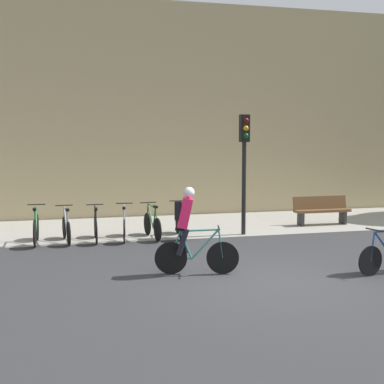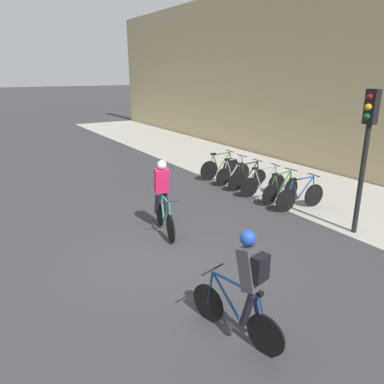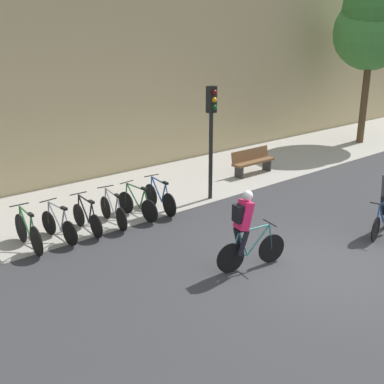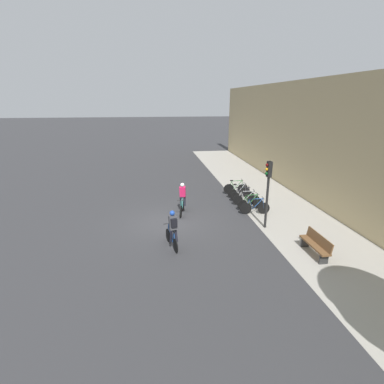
{
  "view_description": "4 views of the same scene",
  "coord_description": "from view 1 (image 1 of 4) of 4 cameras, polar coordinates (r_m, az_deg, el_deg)",
  "views": [
    {
      "loc": [
        -3.8,
        -9.34,
        2.76
      ],
      "look_at": [
        -0.76,
        2.55,
        1.49
      ],
      "focal_mm": 50.0,
      "sensor_mm": 36.0,
      "label": 1
    },
    {
      "loc": [
        6.33,
        -3.0,
        3.73
      ],
      "look_at": [
        -0.99,
        1.59,
        0.95
      ],
      "focal_mm": 35.0,
      "sensor_mm": 36.0,
      "label": 2
    },
    {
      "loc": [
        -8.13,
        -5.41,
        4.82
      ],
      "look_at": [
        -0.88,
        3.08,
        1.11
      ],
      "focal_mm": 45.0,
      "sensor_mm": 36.0,
      "label": 3
    },
    {
      "loc": [
        14.55,
        -0.79,
        6.17
      ],
      "look_at": [
        -0.32,
        1.33,
        1.51
      ],
      "focal_mm": 28.0,
      "sensor_mm": 36.0,
      "label": 4
    }
  ],
  "objects": [
    {
      "name": "ground",
      "position": [
        10.45,
        7.63,
        -9.46
      ],
      "size": [
        200.0,
        200.0,
        0.0
      ],
      "primitive_type": "plane",
      "color": "#333335"
    },
    {
      "name": "kerb_strip",
      "position": [
        16.76,
        -1.03,
        -3.56
      ],
      "size": [
        44.0,
        4.5,
        0.01
      ],
      "primitive_type": "cube",
      "color": "#A39E93",
      "rests_on": "ground"
    },
    {
      "name": "building_facade",
      "position": [
        19.05,
        -2.83,
        8.72
      ],
      "size": [
        44.0,
        0.6,
        7.4
      ],
      "primitive_type": "cube",
      "color": "tan",
      "rests_on": "ground"
    },
    {
      "name": "cyclist_pink",
      "position": [
        10.73,
        -0.41,
        -3.84
      ],
      "size": [
        1.67,
        0.58,
        1.77
      ],
      "color": "black",
      "rests_on": "ground"
    },
    {
      "name": "parked_bike_0",
      "position": [
        14.45,
        -16.3,
        -3.7
      ],
      "size": [
        0.46,
        1.68,
        0.99
      ],
      "color": "black",
      "rests_on": "ground"
    },
    {
      "name": "parked_bike_1",
      "position": [
        14.44,
        -13.26,
        -3.74
      ],
      "size": [
        0.46,
        1.56,
        0.94
      ],
      "color": "black",
      "rests_on": "ground"
    },
    {
      "name": "parked_bike_2",
      "position": [
        14.48,
        -10.24,
        -3.66
      ],
      "size": [
        0.46,
        1.56,
        0.94
      ],
      "color": "black",
      "rests_on": "ground"
    },
    {
      "name": "parked_bike_3",
      "position": [
        14.55,
        -7.23,
        -3.54
      ],
      "size": [
        0.46,
        1.65,
        0.95
      ],
      "color": "black",
      "rests_on": "ground"
    },
    {
      "name": "parked_bike_4",
      "position": [
        14.66,
        -4.26,
        -3.44
      ],
      "size": [
        0.46,
        1.6,
        0.95
      ],
      "color": "black",
      "rests_on": "ground"
    },
    {
      "name": "parked_bike_5",
      "position": [
        14.81,
        -1.35,
        -3.28
      ],
      "size": [
        0.46,
        1.68,
        0.97
      ],
      "color": "black",
      "rests_on": "ground"
    },
    {
      "name": "traffic_light_pole",
      "position": [
        15.04,
        5.61,
        4.31
      ],
      "size": [
        0.26,
        0.3,
        3.38
      ],
      "color": "black",
      "rests_on": "ground"
    },
    {
      "name": "bench",
      "position": [
        17.33,
        13.64,
        -1.85
      ],
      "size": [
        1.82,
        0.44,
        0.89
      ],
      "color": "brown",
      "rests_on": "ground"
    }
  ]
}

